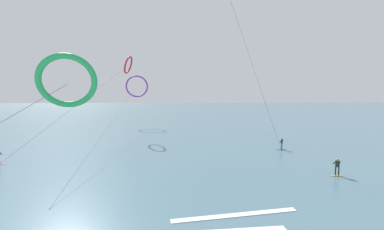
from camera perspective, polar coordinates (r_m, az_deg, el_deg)
sea_water at (r=110.90m, az=-2.22°, el=0.92°), size 400.00×200.00×0.08m
surfer_amber at (r=27.66m, az=30.64°, el=-10.57°), size 1.40×0.62×1.70m
surfer_cobalt at (r=36.65m, az=20.11°, el=-6.47°), size 1.40×0.67×1.70m
kite_emerald at (r=15.96m, az=-27.03°, el=6.99°), size 15.68×3.02×10.23m
kite_crimson at (r=50.01m, az=-14.62°, el=11.16°), size 11.13×22.95×15.19m
kite_violet at (r=61.72m, az=-12.68°, el=6.52°), size 5.51×45.94×12.40m
wave_crest_far at (r=17.34m, az=10.11°, el=-22.02°), size 8.42×1.69×0.12m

